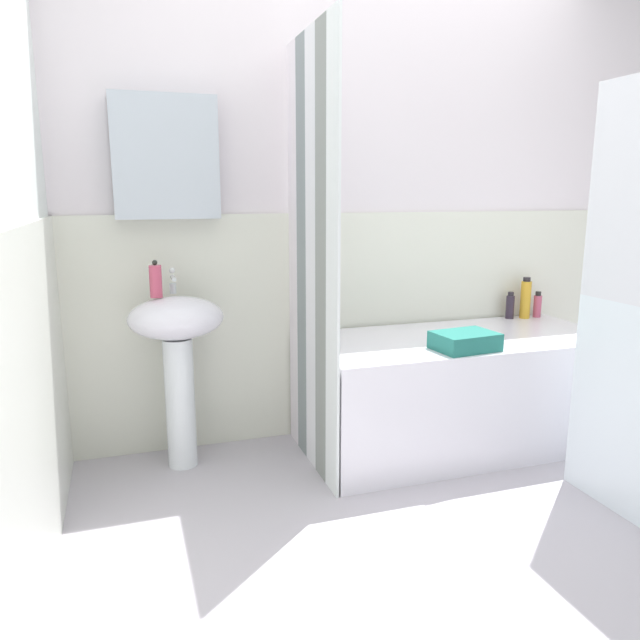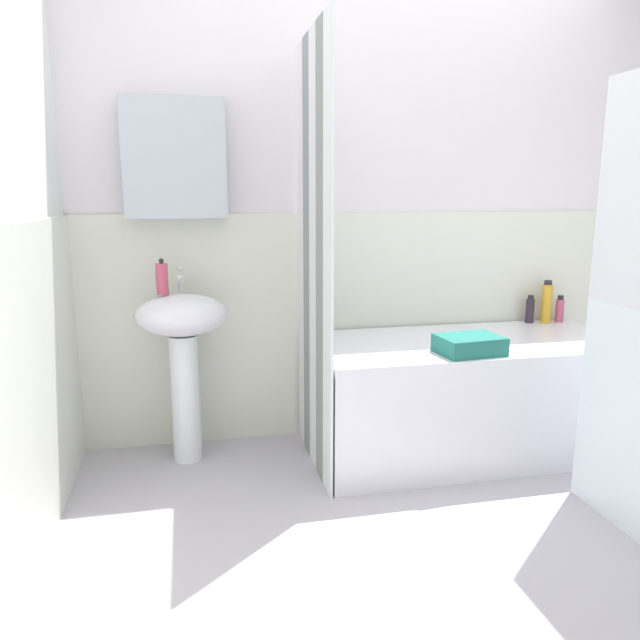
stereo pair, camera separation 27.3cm
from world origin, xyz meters
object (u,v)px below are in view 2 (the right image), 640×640
at_px(body_wash_bottle, 560,310).
at_px(shampoo_bottle, 530,310).
at_px(sink, 183,340).
at_px(soap_dispenser, 162,279).
at_px(towel_folded, 469,345).
at_px(lotion_bottle, 547,303).
at_px(bathtub, 468,395).

height_order(body_wash_bottle, shampoo_bottle, shampoo_bottle).
height_order(sink, soap_dispenser, soap_dispenser).
bearing_deg(sink, soap_dispenser, 173.14).
height_order(soap_dispenser, body_wash_bottle, soap_dispenser).
height_order(body_wash_bottle, towel_folded, body_wash_bottle).
height_order(lotion_bottle, towel_folded, lotion_bottle).
relative_size(lotion_bottle, shampoo_bottle, 1.54).
height_order(soap_dispenser, lotion_bottle, soap_dispenser).
distance_m(body_wash_bottle, lotion_bottle, 0.10).
bearing_deg(bathtub, body_wash_bottle, 23.54).
bearing_deg(towel_folded, body_wash_bottle, 33.39).
relative_size(bathtub, body_wash_bottle, 10.39).
relative_size(body_wash_bottle, towel_folded, 0.54).
xyz_separation_m(sink, soap_dispenser, (-0.08, 0.01, 0.30)).
relative_size(sink, soap_dispenser, 4.84).
bearing_deg(bathtub, towel_folded, -118.31).
relative_size(sink, body_wash_bottle, 5.46).
bearing_deg(shampoo_bottle, body_wash_bottle, -4.52).
distance_m(bathtub, lotion_bottle, 0.78).
distance_m(body_wash_bottle, shampoo_bottle, 0.18).
bearing_deg(shampoo_bottle, lotion_bottle, -12.08).
bearing_deg(towel_folded, soap_dispenser, 162.54).
bearing_deg(lotion_bottle, sink, -176.67).
xyz_separation_m(sink, body_wash_bottle, (2.10, 0.12, 0.04)).
bearing_deg(sink, body_wash_bottle, 3.32).
bearing_deg(soap_dispenser, shampoo_bottle, 3.61).
distance_m(soap_dispenser, lotion_bottle, 2.11).
relative_size(sink, lotion_bottle, 3.43).
xyz_separation_m(body_wash_bottle, lotion_bottle, (-0.09, -0.00, 0.04)).
relative_size(soap_dispenser, lotion_bottle, 0.71).
xyz_separation_m(sink, bathtub, (1.41, -0.18, -0.32)).
bearing_deg(shampoo_bottle, sink, -175.95).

